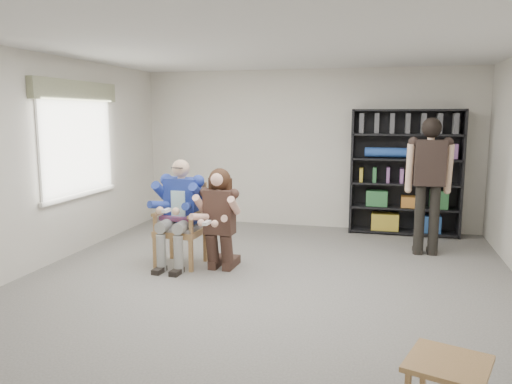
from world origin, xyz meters
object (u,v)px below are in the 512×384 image
(seated_man, at_px, (180,213))
(bookshelf, at_px, (405,172))
(kneeling_woman, at_px, (219,221))
(standing_man, at_px, (428,188))
(armchair, at_px, (180,225))

(seated_man, relative_size, bookshelf, 0.68)
(kneeling_woman, relative_size, bookshelf, 0.63)
(bookshelf, height_order, standing_man, bookshelf)
(seated_man, relative_size, kneeling_woman, 1.09)
(armchair, bearing_deg, kneeling_woman, -9.28)
(seated_man, xyz_separation_m, kneeling_woman, (0.58, -0.12, -0.06))
(standing_man, bearing_deg, bookshelf, 97.88)
(armchair, distance_m, bookshelf, 3.97)
(armchair, bearing_deg, standing_man, 25.00)
(seated_man, bearing_deg, armchair, 0.00)
(armchair, xyz_separation_m, standing_man, (3.23, 1.35, 0.42))
(seated_man, xyz_separation_m, bookshelf, (2.97, 2.59, 0.33))
(seated_man, distance_m, standing_man, 3.51)
(kneeling_woman, xyz_separation_m, bookshelf, (2.39, 2.71, 0.39))
(seated_man, distance_m, kneeling_woman, 0.60)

